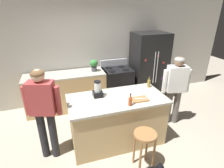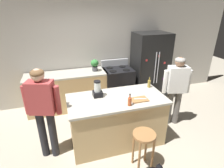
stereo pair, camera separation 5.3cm
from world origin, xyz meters
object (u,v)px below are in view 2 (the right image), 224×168
Objects in this scene: bottle_cooking_sauce at (130,101)px; bar_stool at (144,142)px; person_by_island_left at (43,107)px; blender_appliance at (97,90)px; person_by_sink_right at (176,85)px; refrigerator at (150,67)px; stove_range at (118,85)px; bottle_vinegar at (149,83)px; chef_knife at (140,99)px; cutting_board at (139,100)px; potted_plant at (95,64)px; kitchen_island at (116,120)px.

bar_stool is at bearing -79.79° from bottle_cooking_sauce.
blender_appliance is at bearing 11.23° from person_by_island_left.
blender_appliance is (-1.71, -0.03, 0.14)m from person_by_sink_right.
blender_appliance is (-1.77, -1.33, 0.16)m from refrigerator.
bar_stool is at bearing -141.47° from person_by_sink_right.
stove_range is 0.69× the size of person_by_island_left.
chef_knife is at bearing -131.89° from bottle_vinegar.
person_by_sink_right is 5.20× the size of cutting_board.
person_by_sink_right is 1.57m from bar_stool.
person_by_island_left is 2.05m from bottle_vinegar.
potted_plant is 1.40m from blender_appliance.
stove_range is 4.81× the size of bottle_vinegar.
person_by_sink_right is 2.26× the size of bar_stool.
bottle_vinegar reaches higher than bottle_cooking_sauce.
cutting_board reaches higher than bar_stool.
bottle_vinegar is at bearing 174.41° from person_by_sink_right.
chef_knife is (-1.07, -1.69, 0.05)m from refrigerator.
person_by_sink_right is 6.61× the size of bottle_vinegar.
cutting_board is (0.67, -0.36, -0.12)m from blender_appliance.
kitchen_island is 8.23× the size of bottle_cooking_sauce.
potted_plant is 1.56m from bottle_vinegar.
refrigerator is at bearing 29.31° from person_by_island_left.
potted_plant is (-0.08, 1.55, 0.65)m from kitchen_island.
person_by_island_left is at bearing 153.35° from bar_stool.
bottle_cooking_sauce is (0.12, -0.31, 0.55)m from kitchen_island.
person_by_sink_right reaches higher than kitchen_island.
potted_plant is 1.39× the size of bottle_cooking_sauce.
stove_range is 3.78× the size of potted_plant.
bar_stool is (0.20, -0.75, 0.05)m from kitchen_island.
bottle_cooking_sauce is (-1.32, -1.81, 0.11)m from refrigerator.
bottle_cooking_sauce is at bearing -11.90° from person_by_island_left.
chef_knife reaches higher than bar_stool.
bottle_vinegar reaches higher than cutting_board.
bar_stool is at bearing -74.86° from kitchen_island.
bar_stool is (-1.19, -0.95, -0.41)m from person_by_sink_right.
refrigerator reaches higher than potted_plant.
stove_range is at bearing 58.01° from blender_appliance.
potted_plant is (1.18, 1.57, 0.13)m from person_by_island_left.
stove_range is 5.16× the size of chef_knife.
kitchen_island is 0.96× the size of refrigerator.
kitchen_island is 1.61m from stove_range.
person_by_island_left reaches higher than kitchen_island.
bar_stool is 3.19× the size of bottle_cooking_sauce.
bar_stool is 3.13× the size of chef_knife.
refrigerator is 2.69× the size of bar_stool.
refrigerator is at bearing 61.59° from bottle_vinegar.
person_by_island_left is 5.48× the size of cutting_board.
stove_range is at bearing 99.40° from chef_knife.
chef_knife is (-1.01, -0.38, 0.04)m from person_by_sink_right.
blender_appliance reaches higher than chef_knife.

